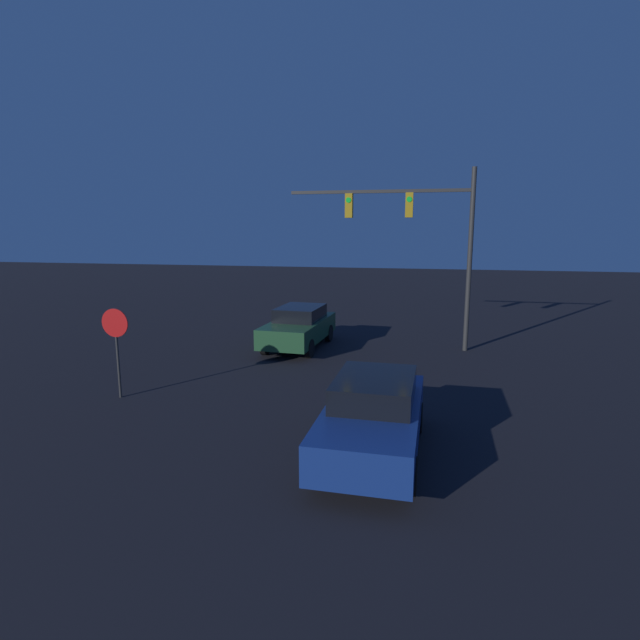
# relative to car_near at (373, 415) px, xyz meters

# --- Properties ---
(car_near) EXTENTS (1.96, 4.53, 1.58)m
(car_near) POSITION_rel_car_near_xyz_m (0.00, 0.00, 0.00)
(car_near) COLOR navy
(car_near) RESTS_ON ground_plane
(car_far) EXTENTS (2.08, 4.59, 1.58)m
(car_far) POSITION_rel_car_near_xyz_m (-3.85, 8.73, 0.00)
(car_far) COLOR #1E4728
(car_far) RESTS_ON ground_plane
(traffic_signal_mast) EXTENTS (6.86, 0.30, 6.73)m
(traffic_signal_mast) POSITION_rel_car_near_xyz_m (0.66, 9.59, 3.73)
(traffic_signal_mast) COLOR #2D2D2D
(traffic_signal_mast) RESTS_ON ground_plane
(stop_sign) EXTENTS (0.77, 0.07, 2.47)m
(stop_sign) POSITION_rel_car_near_xyz_m (-7.14, 1.98, 0.91)
(stop_sign) COLOR #2D2D2D
(stop_sign) RESTS_ON ground_plane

